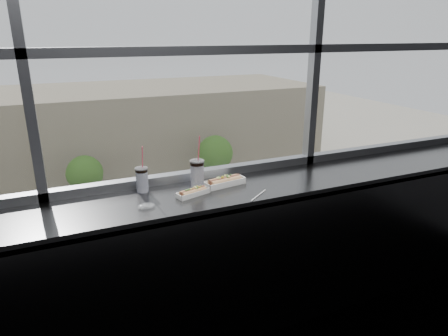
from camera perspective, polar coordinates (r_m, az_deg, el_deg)
name	(u,v)px	position (r m, az deg, el deg)	size (l,w,h in m)	color
wall_back_lower	(195,245)	(3.16, -4.23, -10.93)	(6.00, 6.00, 0.00)	black
window_glass	(187,2)	(2.77, -5.30, 22.59)	(6.00, 6.00, 0.00)	silver
window_mullions	(188,1)	(2.75, -5.16, 22.62)	(6.00, 0.08, 2.40)	gray
counter	(206,196)	(2.69, -2.54, -3.98)	(6.00, 0.55, 0.06)	#5B5B5B
counter_fascia	(221,282)	(2.74, -0.39, -16.00)	(6.00, 0.04, 1.04)	#5B5B5B
hotdog_tray_left	(193,192)	(2.62, -4.45, -3.44)	(0.24, 0.14, 0.06)	white
hotdog_tray_right	(225,181)	(2.78, 0.11, -1.92)	(0.31, 0.14, 0.07)	white
soda_cup_left	(142,178)	(2.71, -11.64, -1.46)	(0.09, 0.09, 0.32)	white
soda_cup_right	(197,172)	(2.73, -3.85, -0.62)	(0.10, 0.10, 0.37)	white
loose_straw	(258,195)	(2.62, 4.95, -3.89)	(0.01, 0.01, 0.21)	white
wrapper	(146,206)	(2.48, -11.05, -5.32)	(0.10, 0.07, 0.03)	silver
plaza_ground	(67,157)	(47.94, -21.46, 1.50)	(120.00, 120.00, 0.00)	#B1AA96
street_asphalt	(89,261)	(26.13, -18.71, -12.44)	(80.00, 10.00, 0.06)	black
far_sidewalk	(79,210)	(33.29, -20.06, -5.67)	(80.00, 6.00, 0.04)	#B1AA96
far_building	(65,133)	(41.62, -21.71, 4.72)	(50.00, 14.00, 8.00)	gray
car_near_e	(319,230)	(26.55, 13.43, -8.60)	(6.62, 2.76, 2.21)	#444692
car_far_b	(86,216)	(29.18, -19.14, -6.55)	(6.71, 2.79, 2.24)	#5C0800
car_far_c	(245,190)	(32.07, 3.00, -3.17)	(6.72, 2.80, 2.24)	silver
car_near_c	(108,279)	(22.21, -16.29, -14.99)	(6.04, 2.52, 2.01)	brown
pedestrian_c	(127,189)	(33.23, -13.69, -2.93)	(1.00, 0.75, 2.25)	#66605B
pedestrian_d	(204,180)	(34.23, -2.92, -1.76)	(1.00, 0.75, 2.24)	#66605B
tree_center	(85,173)	(32.29, -19.27, -0.74)	(2.78, 2.78, 4.34)	#47382B
tree_right	(215,153)	(34.46, -1.27, 2.12)	(3.10, 3.10, 4.84)	#47382B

